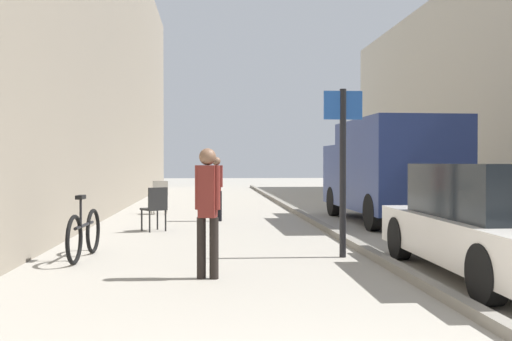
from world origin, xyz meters
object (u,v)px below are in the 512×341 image
delivery_van (389,168)px  bicycle_leaning (84,234)px  pedestrian_mid_block (208,203)px  parked_car (498,222)px  cafe_chair_by_doorway (155,206)px  pedestrian_main_foreground (216,184)px  cafe_chair_near_window (160,195)px  street_sign_post (343,157)px

delivery_van → bicycle_leaning: delivery_van is taller
pedestrian_mid_block → parked_car: bearing=10.7°
parked_car → cafe_chair_by_doorway: (-4.81, 5.34, -0.17)m
pedestrian_main_foreground → cafe_chair_near_window: size_ratio=1.71×
parked_car → delivery_van: bearing=84.9°
pedestrian_mid_block → cafe_chair_near_window: (-1.39, 9.36, -0.40)m
delivery_van → cafe_chair_by_doorway: 5.77m
pedestrian_mid_block → cafe_chair_by_doorway: (-1.12, 5.12, -0.40)m
bicycle_leaning → delivery_van: bearing=41.1°
pedestrian_main_foreground → bicycle_leaning: (-2.08, -5.51, -0.55)m
bicycle_leaning → cafe_chair_by_doorway: 3.54m
street_sign_post → cafe_chair_near_window: (-3.47, 7.86, -1.00)m
parked_car → bicycle_leaning: size_ratio=2.39×
parked_car → cafe_chair_by_doorway: size_ratio=4.50×
pedestrian_mid_block → bicycle_leaning: size_ratio=0.93×
pedestrian_mid_block → cafe_chair_near_window: size_ratio=1.75×
delivery_van → cafe_chair_near_window: (-5.80, 2.79, -0.77)m
delivery_van → cafe_chair_by_doorway: bearing=-166.5°
pedestrian_main_foreground → cafe_chair_by_doorway: size_ratio=1.71×
parked_car → street_sign_post: size_ratio=1.63×
bicycle_leaning → cafe_chair_near_window: size_ratio=1.88×
pedestrian_main_foreground → delivery_van: (4.21, -0.61, 0.39)m
pedestrian_main_foreground → delivery_van: size_ratio=0.31×
street_sign_post → bicycle_leaning: 4.13m
street_sign_post → cafe_chair_by_doorway: size_ratio=2.77×
street_sign_post → cafe_chair_near_window: size_ratio=2.77×
street_sign_post → cafe_chair_near_window: street_sign_post is taller
pedestrian_main_foreground → cafe_chair_near_window: bearing=136.6°
cafe_chair_near_window → delivery_van: bearing=158.7°
pedestrian_mid_block → street_sign_post: street_sign_post is taller
cafe_chair_near_window → cafe_chair_by_doorway: same height
parked_car → street_sign_post: (-1.61, 1.71, 0.83)m
delivery_van → cafe_chair_by_doorway: size_ratio=5.50×
pedestrian_mid_block → parked_car: size_ratio=0.39×
delivery_van → cafe_chair_near_window: delivery_van is taller
pedestrian_mid_block → cafe_chair_by_doorway: pedestrian_mid_block is taller
pedestrian_mid_block → cafe_chair_near_window: pedestrian_mid_block is taller
bicycle_leaning → cafe_chair_by_doorway: (0.76, 3.45, 0.17)m
pedestrian_main_foreground → cafe_chair_by_doorway: pedestrian_main_foreground is taller
pedestrian_main_foreground → pedestrian_mid_block: (-0.20, -7.18, 0.02)m
cafe_chair_near_window → cafe_chair_by_doorway: bearing=97.9°
pedestrian_mid_block → delivery_van: delivery_van is taller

